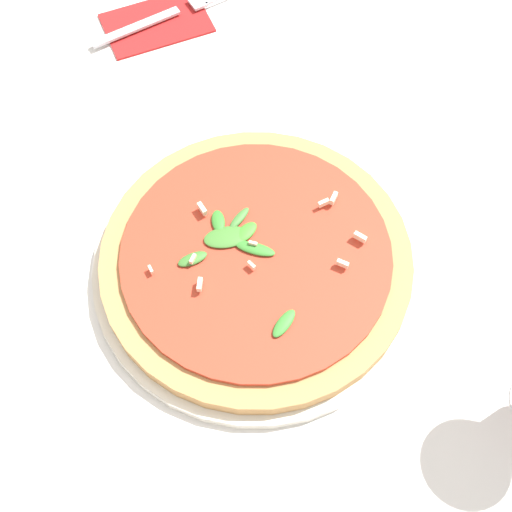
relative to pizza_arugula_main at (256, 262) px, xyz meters
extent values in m
plane|color=silver|center=(0.03, 0.03, -0.02)|extent=(6.00, 6.00, 0.00)
cylinder|color=silver|center=(0.00, 0.00, -0.01)|extent=(0.34, 0.34, 0.01)
cylinder|color=#B7844C|center=(0.00, 0.00, 0.00)|extent=(0.32, 0.32, 0.02)
cylinder|color=#B73823|center=(0.00, 0.00, 0.02)|extent=(0.28, 0.28, 0.01)
ellipsoid|color=#3E7532|center=(-0.01, 0.04, 0.02)|extent=(0.03, 0.03, 0.01)
ellipsoid|color=#357E2C|center=(0.00, 0.00, 0.02)|extent=(0.04, 0.03, 0.01)
ellipsoid|color=#37802F|center=(0.00, -0.08, 0.02)|extent=(0.03, 0.03, 0.01)
ellipsoid|color=#3E782D|center=(-0.02, 0.02, 0.02)|extent=(0.05, 0.03, 0.01)
ellipsoid|color=#337A2A|center=(-0.03, 0.05, 0.02)|extent=(0.02, 0.03, 0.01)
ellipsoid|color=#39722C|center=(-0.06, 0.01, 0.02)|extent=(0.03, 0.02, 0.01)
ellipsoid|color=#3D8429|center=(0.00, 0.02, 0.02)|extent=(0.03, 0.03, 0.01)
cube|color=beige|center=(-0.04, 0.06, 0.03)|extent=(0.01, 0.01, 0.01)
cube|color=beige|center=(-0.06, -0.02, 0.03)|extent=(0.01, 0.01, 0.01)
cube|color=beige|center=(-0.06, 0.01, 0.03)|extent=(0.01, 0.01, 0.01)
cube|color=beige|center=(0.10, 0.04, 0.03)|extent=(0.01, 0.01, 0.01)
cube|color=beige|center=(0.08, -0.04, 0.03)|extent=(0.01, 0.01, 0.01)
cube|color=beige|center=(0.11, -0.02, 0.03)|extent=(0.01, 0.01, 0.01)
cube|color=beige|center=(-0.01, -0.02, 0.03)|extent=(0.01, 0.01, 0.01)
cube|color=beige|center=(-0.11, 0.01, 0.03)|extent=(0.00, 0.01, 0.00)
cube|color=beige|center=(0.00, 0.01, 0.03)|extent=(0.01, 0.01, 0.00)
cube|color=beige|center=(0.08, 0.03, 0.03)|extent=(0.01, 0.01, 0.01)
cube|color=#B21E1E|center=(-0.02, 0.39, -0.01)|extent=(0.14, 0.10, 0.01)
cube|color=silver|center=(-0.05, 0.38, -0.01)|extent=(0.12, 0.04, 0.00)
cube|color=silver|center=(0.04, 0.40, -0.01)|extent=(0.03, 0.03, 0.00)
camera|label=1|loc=(-0.10, -0.34, 0.65)|focal=50.00mm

